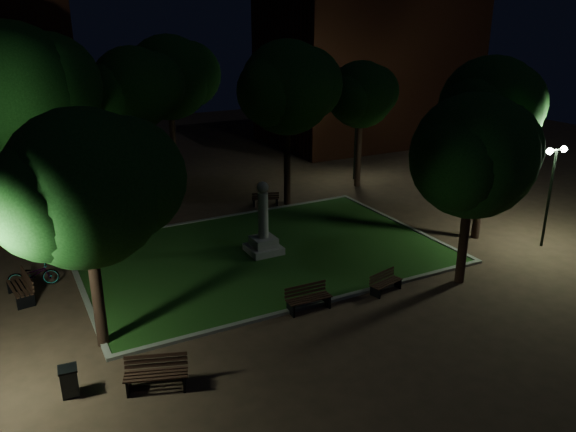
# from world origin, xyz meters

# --- Properties ---
(ground) EXTENTS (80.00, 80.00, 0.00)m
(ground) POSITION_xyz_m (0.00, 0.00, 0.00)
(ground) COLOR #483225
(lawn) EXTENTS (15.00, 10.00, 0.08)m
(lawn) POSITION_xyz_m (0.00, 2.00, 0.04)
(lawn) COLOR #214917
(lawn) RESTS_ON ground
(lawn_kerb) EXTENTS (15.40, 10.40, 0.12)m
(lawn_kerb) POSITION_xyz_m (0.00, 2.00, 0.06)
(lawn_kerb) COLOR slate
(lawn_kerb) RESTS_ON ground
(monument) EXTENTS (1.40, 1.40, 3.20)m
(monument) POSITION_xyz_m (0.00, 2.00, 0.96)
(monument) COLOR gray
(monument) RESTS_ON lawn
(building_far) EXTENTS (16.00, 10.00, 12.00)m
(building_far) POSITION_xyz_m (18.00, 20.00, 6.00)
(building_far) COLOR #441C0F
(building_far) RESTS_ON ground
(tree_west) EXTENTS (5.74, 4.68, 7.49)m
(tree_west) POSITION_xyz_m (-7.48, -2.15, 5.14)
(tree_west) COLOR black
(tree_west) RESTS_ON ground
(tree_north_wl) EXTENTS (5.04, 4.11, 8.51)m
(tree_north_wl) POSITION_xyz_m (-3.14, 9.96, 6.44)
(tree_north_wl) COLOR black
(tree_north_wl) RESTS_ON ground
(tree_north_er) EXTENTS (6.01, 4.90, 8.79)m
(tree_north_er) POSITION_xyz_m (4.24, 7.64, 6.33)
(tree_north_er) COLOR black
(tree_north_er) RESTS_ON ground
(tree_ne) EXTENTS (4.77, 3.89, 7.47)m
(tree_ne) POSITION_xyz_m (9.66, 8.78, 5.51)
(tree_ne) COLOR black
(tree_ne) RESTS_ON ground
(tree_east) EXTENTS (5.50, 4.49, 8.29)m
(tree_east) POSITION_xyz_m (9.71, -0.91, 6.04)
(tree_east) COLOR black
(tree_east) RESTS_ON ground
(tree_se) EXTENTS (5.62, 4.59, 7.32)m
(tree_se) POSITION_xyz_m (5.71, -4.04, 5.03)
(tree_se) COLOR black
(tree_se) RESTS_ON ground
(tree_nw) EXTENTS (6.80, 5.55, 9.74)m
(tree_nw) POSITION_xyz_m (-8.62, 6.90, 6.96)
(tree_nw) COLOR black
(tree_nw) RESTS_ON ground
(tree_far_north) EXTENTS (5.88, 4.80, 8.92)m
(tree_far_north) POSITION_xyz_m (-0.24, 13.61, 6.52)
(tree_far_north) COLOR black
(tree_far_north) RESTS_ON ground
(lamppost_se) EXTENTS (1.18, 0.28, 4.56)m
(lamppost_se) POSITION_xyz_m (11.52, -3.05, 3.18)
(lamppost_se) COLOR black
(lamppost_se) RESTS_ON ground
(lamppost_ne) EXTENTS (1.18, 0.28, 4.56)m
(lamppost_ne) POSITION_xyz_m (10.25, 10.14, 3.18)
(lamppost_ne) COLOR black
(lamppost_ne) RESTS_ON ground
(bench_near_left) EXTENTS (1.64, 0.62, 0.89)m
(bench_near_left) POSITION_xyz_m (-0.74, -3.18, 0.42)
(bench_near_left) COLOR black
(bench_near_left) RESTS_ON ground
(bench_near_right) EXTENTS (1.46, 0.79, 0.76)m
(bench_near_right) POSITION_xyz_m (2.51, -3.35, 0.36)
(bench_near_right) COLOR black
(bench_near_right) RESTS_ON ground
(bench_west_near) EXTENTS (1.84, 1.14, 0.95)m
(bench_west_near) POSITION_xyz_m (-6.68, -5.11, 0.45)
(bench_west_near) COLOR black
(bench_west_near) RESTS_ON ground
(bench_left_side) EXTENTS (0.87, 1.84, 0.97)m
(bench_left_side) POSITION_xyz_m (-9.60, 2.35, 0.46)
(bench_left_side) COLOR black
(bench_left_side) RESTS_ON ground
(bench_far_side) EXTENTS (1.54, 0.96, 0.80)m
(bench_far_side) POSITION_xyz_m (2.94, 7.97, 0.38)
(bench_far_side) COLOR black
(bench_far_side) RESTS_ON ground
(trash_bin) EXTENTS (0.54, 0.54, 0.85)m
(trash_bin) POSITION_xyz_m (-8.86, -4.30, 0.43)
(trash_bin) COLOR black
(trash_bin) RESTS_ON ground
(bicycle) EXTENTS (1.94, 0.95, 0.97)m
(bicycle) POSITION_xyz_m (-9.15, 3.30, 0.49)
(bicycle) COLOR black
(bicycle) RESTS_ON ground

